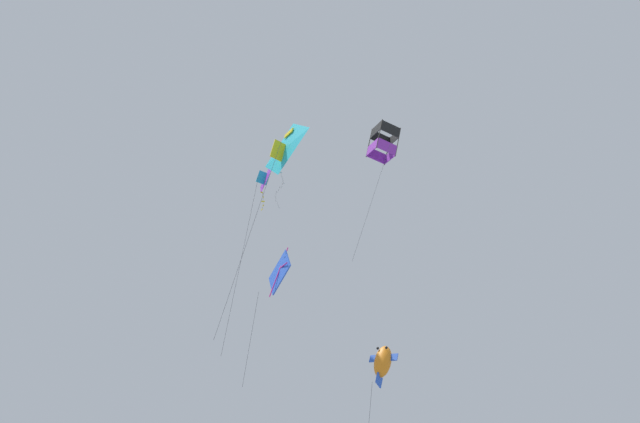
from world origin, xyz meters
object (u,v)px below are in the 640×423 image
kite_box_near_right (383,142)px  kite_delta_highest (284,149)px  kite_fish_near_left (383,362)px  kite_delta_upper_right (266,176)px  kite_diamond_mid_left (279,272)px

kite_box_near_right → kite_delta_highest: kite_box_near_right is taller
kite_box_near_right → kite_fish_near_left: 15.42m
kite_delta_upper_right → kite_fish_near_left: 11.93m
kite_delta_upper_right → kite_diamond_mid_left: size_ratio=1.52×
kite_delta_highest → kite_diamond_mid_left: bearing=-23.9°
kite_diamond_mid_left → kite_fish_near_left: bearing=-163.3°
kite_diamond_mid_left → kite_delta_upper_right: bearing=1.2°
kite_box_near_right → kite_diamond_mid_left: (-7.23, 0.27, -9.28)m
kite_box_near_right → kite_delta_upper_right: bearing=92.8°
kite_delta_highest → kite_fish_near_left: (3.24, -2.90, -10.01)m
kite_box_near_right → kite_delta_highest: size_ratio=0.87×
kite_delta_highest → kite_diamond_mid_left: size_ratio=1.53×
kite_delta_highest → kite_fish_near_left: bearing=-123.6°
kite_fish_near_left → kite_diamond_mid_left: 6.91m
kite_box_near_right → kite_delta_upper_right: (-7.39, 1.56, -3.77)m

